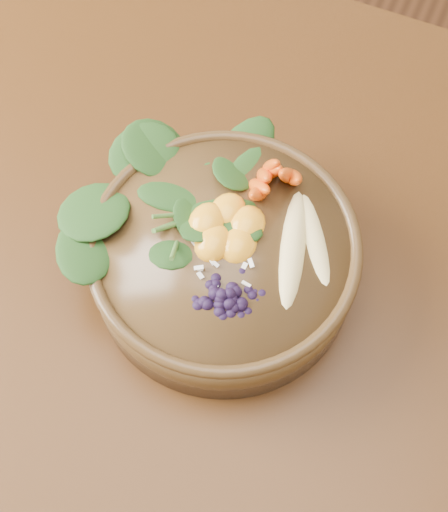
{
  "coord_description": "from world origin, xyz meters",
  "views": [
    {
      "loc": [
        0.19,
        -0.31,
        1.46
      ],
      "look_at": [
        0.06,
        -0.0,
        0.8
      ],
      "focal_mm": 50.0,
      "sensor_mm": 36.0,
      "label": 1
    }
  ],
  "objects": [
    {
      "name": "mandarin_cluster",
      "position": [
        0.05,
        0.02,
        0.84
      ],
      "size": [
        0.11,
        0.11,
        0.03
      ],
      "primitive_type": null,
      "rotation": [
        0.0,
        0.0,
        0.37
      ],
      "color": "orange",
      "rests_on": "stoneware_bowl"
    },
    {
      "name": "carrot_cluster",
      "position": [
        0.08,
        0.09,
        0.86
      ],
      "size": [
        0.07,
        0.07,
        0.08
      ],
      "primitive_type": null,
      "rotation": [
        0.0,
        0.0,
        0.37
      ],
      "color": "#DB4A11",
      "rests_on": "stoneware_bowl"
    },
    {
      "name": "dining_table",
      "position": [
        0.0,
        0.0,
        0.66
      ],
      "size": [
        1.6,
        0.9,
        0.75
      ],
      "color": "#331C0C",
      "rests_on": "ground"
    },
    {
      "name": "banana_halves",
      "position": [
        0.13,
        0.03,
        0.84
      ],
      "size": [
        0.1,
        0.16,
        0.03
      ],
      "rotation": [
        0.0,
        0.0,
        0.37
      ],
      "color": "#E0CC84",
      "rests_on": "stoneware_bowl"
    },
    {
      "name": "kale_heap",
      "position": [
        -0.0,
        0.04,
        0.85
      ],
      "size": [
        0.23,
        0.22,
        0.04
      ],
      "primitive_type": null,
      "rotation": [
        0.0,
        0.0,
        0.37
      ],
      "color": "#23491A",
      "rests_on": "stoneware_bowl"
    },
    {
      "name": "blueberry_pile",
      "position": [
        0.08,
        -0.05,
        0.84
      ],
      "size": [
        0.16,
        0.14,
        0.04
      ],
      "primitive_type": null,
      "rotation": [
        0.0,
        0.0,
        0.37
      ],
      "color": "black",
      "rests_on": "stoneware_bowl"
    },
    {
      "name": "coconut_flakes",
      "position": [
        0.07,
        -0.02,
        0.83
      ],
      "size": [
        0.11,
        0.09,
        0.01
      ],
      "primitive_type": null,
      "rotation": [
        0.0,
        0.0,
        0.37
      ],
      "color": "white",
      "rests_on": "stoneware_bowl"
    },
    {
      "name": "stoneware_bowl",
      "position": [
        0.06,
        -0.0,
        0.79
      ],
      "size": [
        0.36,
        0.36,
        0.08
      ],
      "primitive_type": "cylinder",
      "rotation": [
        0.0,
        0.0,
        0.37
      ],
      "color": "#51391E",
      "rests_on": "dining_table"
    },
    {
      "name": "ground",
      "position": [
        0.0,
        0.0,
        0.0
      ],
      "size": [
        4.0,
        4.0,
        0.0
      ],
      "primitive_type": "plane",
      "color": "#381E0F",
      "rests_on": "ground"
    }
  ]
}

